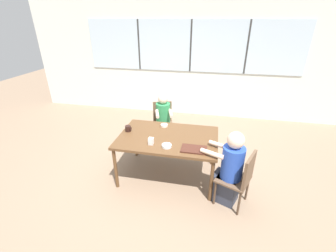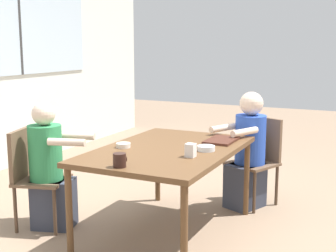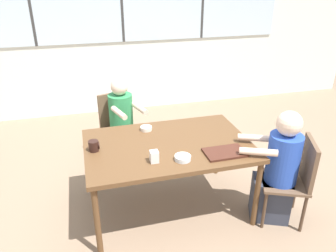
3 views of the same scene
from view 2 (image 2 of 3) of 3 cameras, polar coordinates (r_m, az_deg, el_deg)
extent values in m
plane|color=#8C725B|center=(3.97, 0.00, -12.96)|extent=(16.00, 16.00, 0.00)
cube|color=#333333|center=(6.27, -17.61, 11.41)|extent=(0.04, 0.01, 1.19)
cube|color=brown|center=(3.75, 0.00, -3.01)|extent=(1.51, 1.01, 0.04)
cylinder|color=brown|center=(3.07, 1.97, -13.17)|extent=(0.05, 0.05, 0.68)
cylinder|color=brown|center=(4.33, 9.55, -6.31)|extent=(0.05, 0.05, 0.68)
cylinder|color=brown|center=(3.50, -11.95, -10.37)|extent=(0.05, 0.05, 0.68)
cylinder|color=brown|center=(4.65, -1.27, -5.03)|extent=(0.05, 0.05, 0.68)
cube|color=brown|center=(4.58, 10.23, -4.56)|extent=(0.53, 0.53, 0.03)
cube|color=brown|center=(4.67, 11.69, -1.53)|extent=(0.18, 0.36, 0.42)
cylinder|color=#4C3828|center=(4.41, 10.48, -7.99)|extent=(0.03, 0.03, 0.40)
cylinder|color=#4C3828|center=(4.62, 7.16, -7.07)|extent=(0.03, 0.03, 0.40)
cylinder|color=#4C3828|center=(4.67, 13.10, -7.06)|extent=(0.03, 0.03, 0.40)
cylinder|color=#4C3828|center=(4.87, 9.84, -6.24)|extent=(0.03, 0.03, 0.40)
cube|color=brown|center=(4.12, -15.08, -6.42)|extent=(0.50, 0.50, 0.03)
cube|color=brown|center=(4.14, -17.51, -3.28)|extent=(0.37, 0.15, 0.42)
cylinder|color=#4C3828|center=(4.27, -11.92, -8.65)|extent=(0.03, 0.03, 0.40)
cylinder|color=#4C3828|center=(3.97, -13.64, -10.17)|extent=(0.03, 0.03, 0.40)
cylinder|color=#4C3828|center=(4.40, -16.12, -8.28)|extent=(0.03, 0.03, 0.40)
cylinder|color=#4C3828|center=(4.11, -18.10, -9.70)|extent=(0.03, 0.03, 0.40)
cube|color=#333847|center=(4.56, 9.38, -7.18)|extent=(0.42, 0.37, 0.42)
cylinder|color=#284CB7|center=(4.49, 10.01, -1.63)|extent=(0.29, 0.29, 0.46)
sphere|color=beige|center=(4.44, 10.14, 2.71)|extent=(0.22, 0.22, 0.22)
cylinder|color=beige|center=(4.20, 9.33, -0.72)|extent=(0.31, 0.18, 0.06)
cylinder|color=beige|center=(4.37, 6.71, -0.24)|extent=(0.31, 0.18, 0.06)
cube|color=#333847|center=(4.14, -13.72, -9.13)|extent=(0.34, 0.39, 0.42)
cylinder|color=#2D844C|center=(4.04, -14.72, -3.14)|extent=(0.28, 0.28, 0.46)
sphere|color=beige|center=(3.98, -14.93, 1.46)|extent=(0.19, 0.19, 0.19)
cylinder|color=beige|center=(4.05, -11.02, -1.22)|extent=(0.15, 0.31, 0.06)
cylinder|color=beige|center=(3.82, -12.27, -1.94)|extent=(0.15, 0.31, 0.06)
cube|color=#472319|center=(4.02, 6.55, -1.74)|extent=(0.36, 0.23, 0.02)
cylinder|color=black|center=(3.19, -5.93, -4.17)|extent=(0.09, 0.09, 0.10)
torus|color=black|center=(3.22, -5.51, -4.00)|extent=(0.01, 0.07, 0.07)
cube|color=silver|center=(3.45, 2.77, -2.98)|extent=(0.07, 0.07, 0.10)
cylinder|color=silver|center=(3.78, -5.47, -2.35)|extent=(0.12, 0.12, 0.04)
cylinder|color=silver|center=(3.66, 4.67, -2.72)|extent=(0.14, 0.14, 0.04)
camera|label=1|loc=(4.23, 47.18, 18.27)|focal=24.00mm
camera|label=3|loc=(2.85, 48.38, 19.09)|focal=35.00mm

